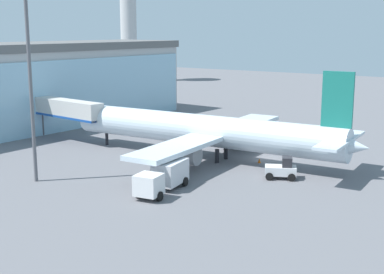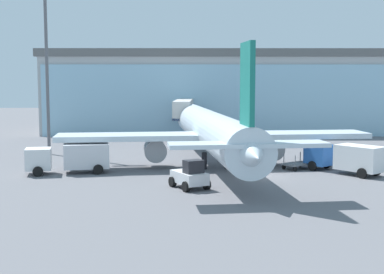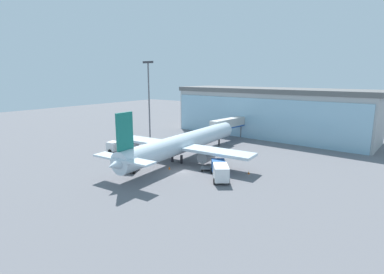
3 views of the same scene
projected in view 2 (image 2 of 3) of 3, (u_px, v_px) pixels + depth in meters
name	position (u px, v px, depth m)	size (l,w,h in m)	color
ground	(264.00, 176.00, 46.93)	(240.00, 240.00, 0.00)	slate
terminal_building	(215.00, 92.00, 86.64)	(55.11, 18.55, 13.07)	#ACACAC
jet_bridge	(184.00, 110.00, 74.29)	(3.75, 14.55, 5.69)	beige
apron_light_mast	(46.00, 50.00, 59.51)	(3.20, 0.40, 19.87)	#59595E
airplane	(213.00, 131.00, 52.38)	(30.07, 38.66, 11.00)	silver
catering_truck	(71.00, 157.00, 48.16)	(7.55, 3.38, 2.65)	silver
fuel_truck	(346.00, 157.00, 48.09)	(6.12, 7.17, 2.65)	#2659A5
baggage_cart	(298.00, 164.00, 50.44)	(3.22, 2.85, 1.50)	slate
pushback_tug	(190.00, 176.00, 41.44)	(3.24, 3.67, 2.30)	silver
safety_cone_nose	(239.00, 173.00, 46.64)	(0.36, 0.36, 0.55)	orange
safety_cone_wingtip	(355.00, 162.00, 53.29)	(0.36, 0.36, 0.55)	orange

